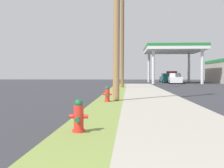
{
  "coord_description": "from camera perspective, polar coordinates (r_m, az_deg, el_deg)",
  "views": [
    {
      "loc": [
        1.66,
        -1.0,
        1.41
      ],
      "look_at": [
        0.77,
        15.21,
        0.88
      ],
      "focal_mm": 48.02,
      "sensor_mm": 36.0,
      "label": 1
    }
  ],
  "objects": [
    {
      "name": "fire_hydrant_third",
      "position": [
        24.16,
        0.43,
        -0.42
      ],
      "size": [
        0.42,
        0.37,
        0.74
      ],
      "color": "red",
      "rests_on": "grass_verge"
    },
    {
      "name": "gas_station_canopy",
      "position": [
        51.05,
        19.67,
        3.21
      ],
      "size": [
        17.03,
        13.55,
        5.91
      ],
      "color": "silver",
      "rests_on": "ground"
    },
    {
      "name": "fire_hydrant_nearest",
      "position": [
        6.74,
        -6.38,
        -6.36
      ],
      "size": [
        0.42,
        0.38,
        0.74
      ],
      "color": "red",
      "rests_on": "grass_verge"
    },
    {
      "name": "fire_hydrant_second",
      "position": [
        14.08,
        -0.91,
        -2.06
      ],
      "size": [
        0.42,
        0.38,
        0.74
      ],
      "color": "red",
      "rests_on": "grass_verge"
    },
    {
      "name": "utility_pole_background",
      "position": [
        29.27,
        2.01,
        9.01
      ],
      "size": [
        0.38,
        1.92,
        9.69
      ],
      "color": "olive",
      "rests_on": "grass_verge"
    },
    {
      "name": "car_teal_by_near_pump",
      "position": [
        52.8,
        10.36,
        1.08
      ],
      "size": [
        2.09,
        4.56,
        1.57
      ],
      "color": "#197075",
      "rests_on": "ground"
    },
    {
      "name": "fire_hydrant_fourth",
      "position": [
        32.65,
        1.24,
        0.17
      ],
      "size": [
        0.42,
        0.37,
        0.74
      ],
      "color": "red",
      "rests_on": "grass_verge"
    },
    {
      "name": "car_white_by_far_pump",
      "position": [
        45.92,
        11.89,
        0.96
      ],
      "size": [
        2.21,
        4.61,
        1.57
      ],
      "color": "white",
      "rests_on": "ground"
    },
    {
      "name": "truck_red_at_forecourt",
      "position": [
        56.54,
        11.22,
        1.32
      ],
      "size": [
        2.57,
        5.56,
        1.97
      ],
      "color": "red",
      "rests_on": "ground"
    }
  ]
}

